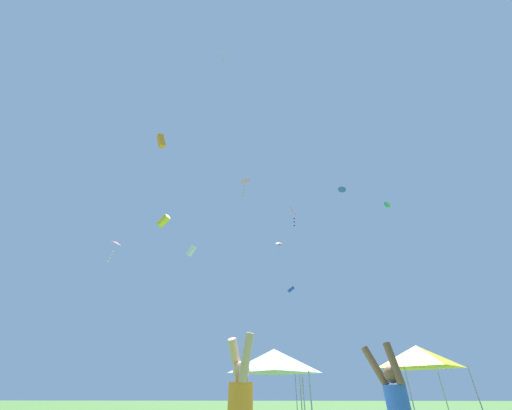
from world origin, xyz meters
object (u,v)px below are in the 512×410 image
at_px(kite_yellow_box, 164,221).
at_px(kite_pink_diamond, 294,212).
at_px(kite_white_box, 191,251).
at_px(kite_blue_delta, 342,189).
at_px(kite_orange_box, 161,141).
at_px(kite_red_diamond, 116,244).
at_px(kite_blue_box, 291,289).
at_px(canopy_tent_red, 271,362).
at_px(kite_black_delta, 279,244).
at_px(kite_green_box, 387,204).
at_px(kite_yellow_delta, 224,56).
at_px(canopy_tent_yellow, 419,357).
at_px(canopy_tent_white, 274,361).
at_px(kite_pink_delta, 245,181).

relative_size(kite_yellow_box, kite_pink_diamond, 0.57).
height_order(kite_yellow_box, kite_pink_diamond, kite_pink_diamond).
height_order(kite_yellow_box, kite_white_box, kite_yellow_box).
relative_size(kite_blue_delta, kite_orange_box, 0.81).
height_order(kite_blue_delta, kite_white_box, kite_blue_delta).
relative_size(kite_red_diamond, kite_blue_box, 1.65).
relative_size(canopy_tent_red, kite_black_delta, 2.54).
bearing_deg(kite_red_diamond, kite_green_box, 33.64).
relative_size(kite_blue_delta, kite_yellow_delta, 0.82).
bearing_deg(kite_green_box, canopy_tent_yellow, -119.50).
height_order(kite_red_diamond, kite_green_box, kite_green_box).
height_order(kite_yellow_delta, kite_pink_diamond, kite_yellow_delta).
distance_m(canopy_tent_yellow, kite_blue_box, 13.63).
bearing_deg(kite_black_delta, kite_green_box, 9.29).
xyz_separation_m(kite_yellow_delta, kite_white_box, (-5.77, 18.16, -10.16)).
bearing_deg(kite_yellow_delta, kite_red_diamond, -157.25).
relative_size(kite_blue_box, kite_pink_diamond, 0.28).
bearing_deg(kite_orange_box, canopy_tent_red, -4.76).
height_order(kite_yellow_box, kite_blue_box, kite_yellow_box).
bearing_deg(kite_orange_box, kite_yellow_box, 100.19).
xyz_separation_m(kite_red_diamond, kite_yellow_box, (-3.34, 13.28, 8.90)).
bearing_deg(kite_pink_diamond, canopy_tent_white, -102.41).
distance_m(canopy_tent_yellow, canopy_tent_white, 8.48).
xyz_separation_m(kite_blue_delta, kite_green_box, (4.80, 1.57, -0.94)).
xyz_separation_m(canopy_tent_red, kite_black_delta, (1.04, 6.06, 9.82)).
height_order(kite_blue_delta, kite_black_delta, kite_blue_delta).
bearing_deg(canopy_tent_yellow, kite_blue_box, 117.78).
xyz_separation_m(kite_black_delta, kite_pink_diamond, (1.86, 2.50, 4.87)).
bearing_deg(canopy_tent_red, kite_green_box, 32.51).
bearing_deg(canopy_tent_yellow, kite_red_diamond, -162.32).
bearing_deg(kite_pink_diamond, kite_pink_delta, 152.20).
relative_size(kite_blue_delta, kite_black_delta, 0.85).
height_order(canopy_tent_yellow, kite_red_diamond, kite_red_diamond).
xyz_separation_m(kite_yellow_box, kite_blue_box, (12.86, 2.03, -6.66)).
distance_m(kite_orange_box, kite_pink_diamond, 14.85).
xyz_separation_m(canopy_tent_white, kite_blue_box, (2.07, 14.24, 7.16)).
xyz_separation_m(kite_pink_delta, kite_orange_box, (-6.77, -10.69, -3.49)).
bearing_deg(kite_blue_delta, kite_blue_box, 145.90).
height_order(canopy_tent_red, kite_blue_delta, kite_blue_delta).
relative_size(kite_pink_delta, kite_black_delta, 2.11).
xyz_separation_m(kite_blue_delta, kite_yellow_delta, (-11.08, -9.96, 7.35)).
bearing_deg(canopy_tent_white, kite_black_delta, 84.74).
distance_m(kite_blue_delta, kite_black_delta, 8.97).
xyz_separation_m(kite_red_diamond, kite_orange_box, (-2.03, 6.03, 13.01)).
distance_m(kite_pink_delta, kite_black_delta, 13.09).
relative_size(canopy_tent_yellow, kite_yellow_delta, 2.67).
relative_size(kite_pink_delta, kite_white_box, 1.95).
xyz_separation_m(canopy_tent_yellow, kite_pink_delta, (-10.32, 11.92, 20.94)).
distance_m(kite_red_diamond, kite_yellow_delta, 19.05).
xyz_separation_m(kite_blue_delta, kite_orange_box, (-17.03, -5.57, 1.79)).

